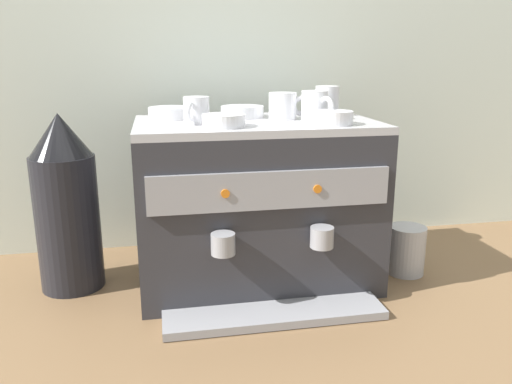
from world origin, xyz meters
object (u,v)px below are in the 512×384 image
ceramic_bowl_1 (333,118)px  ceramic_bowl_3 (242,112)px  coffee_grinder (66,204)px  espresso_machine (256,204)px  ceramic_cup_1 (327,101)px  ceramic_cup_2 (196,110)px  ceramic_bowl_2 (170,113)px  ceramic_cup_0 (284,106)px  ceramic_bowl_0 (224,121)px  ceramic_cup_3 (316,106)px  milk_pitcher (406,250)px

ceramic_bowl_1 → ceramic_bowl_3: size_ratio=0.83×
ceramic_bowl_1 → coffee_grinder: bearing=167.0°
espresso_machine → ceramic_bowl_3: bearing=105.3°
ceramic_cup_1 → ceramic_cup_2: bearing=-165.9°
ceramic_bowl_1 → ceramic_bowl_2: 0.44m
ceramic_cup_1 → ceramic_bowl_2: ceramic_cup_1 is taller
ceramic_cup_0 → ceramic_bowl_0: (-0.18, -0.12, -0.02)m
coffee_grinder → ceramic_cup_2: bearing=-11.0°
ceramic_cup_2 → espresso_machine: bearing=6.0°
ceramic_cup_0 → ceramic_cup_1: ceramic_cup_1 is taller
ceramic_cup_1 → ceramic_bowl_2: bearing=177.4°
espresso_machine → ceramic_bowl_2: 0.34m
ceramic_bowl_2 → ceramic_bowl_3: same height
ceramic_cup_1 → ceramic_bowl_2: size_ratio=0.88×
ceramic_cup_0 → ceramic_cup_3: (0.07, -0.04, 0.00)m
espresso_machine → ceramic_bowl_3: 0.25m
ceramic_cup_1 → coffee_grinder: 0.75m
espresso_machine → milk_pitcher: size_ratio=4.47×
ceramic_bowl_2 → coffee_grinder: size_ratio=0.24×
ceramic_bowl_0 → ceramic_bowl_2: 0.23m
espresso_machine → ceramic_cup_2: bearing=-174.0°
ceramic_bowl_2 → ceramic_bowl_0: bearing=-58.0°
milk_pitcher → ceramic_bowl_3: bearing=164.5°
ceramic_cup_3 → coffee_grinder: bearing=174.4°
ceramic_cup_0 → ceramic_bowl_3: size_ratio=0.94×
ceramic_cup_3 → ceramic_bowl_2: ceramic_cup_3 is taller
ceramic_cup_3 → ceramic_bowl_2: size_ratio=0.92×
ceramic_cup_3 → ceramic_bowl_2: (-0.37, 0.11, -0.02)m
ceramic_bowl_0 → milk_pitcher: ceramic_bowl_0 is taller
ceramic_bowl_1 → coffee_grinder: ceramic_bowl_1 is taller
ceramic_bowl_1 → milk_pitcher: size_ratio=0.70×
ceramic_bowl_2 → ceramic_cup_2: bearing=-61.5°
coffee_grinder → milk_pitcher: size_ratio=3.37×
ceramic_cup_2 → ceramic_bowl_3: ceramic_cup_2 is taller
ceramic_bowl_0 → coffee_grinder: 0.48m
ceramic_cup_1 → ceramic_cup_2: size_ratio=1.05×
ceramic_bowl_0 → milk_pitcher: 0.65m
espresso_machine → ceramic_cup_1: 0.35m
ceramic_bowl_1 → ceramic_cup_1: bearing=76.5°
espresso_machine → ceramic_bowl_0: 0.27m
ceramic_bowl_0 → ceramic_bowl_3: size_ratio=0.88×
ceramic_bowl_1 → ceramic_bowl_2: bearing=152.7°
milk_pitcher → ceramic_cup_3: bearing=174.3°
ceramic_cup_0 → ceramic_cup_2: 0.24m
ceramic_cup_2 → ceramic_bowl_3: (0.13, 0.10, -0.02)m
ceramic_bowl_2 → ceramic_bowl_3: (0.19, -0.01, 0.00)m
milk_pitcher → ceramic_bowl_0: bearing=-174.1°
ceramic_cup_0 → ceramic_bowl_3: ceramic_cup_0 is taller
espresso_machine → coffee_grinder: coffee_grinder is taller
ceramic_bowl_0 → milk_pitcher: size_ratio=0.74×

